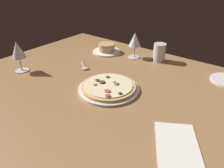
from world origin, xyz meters
The scene contains 8 objects.
dining_table centered at (0.00, 0.00, 2.00)cm, with size 150.00×110.00×4.00cm, color #996B42.
pizza_main centered at (-2.54, -1.70, 5.22)cm, with size 27.16×27.16×3.39cm.
ramekin_on_saucer centered at (-32.50, 33.92, 6.27)cm, with size 17.63×17.63×5.64cm.
wine_glass_far centered at (-14.03, 37.14, 14.43)cm, with size 7.15×7.15×15.03cm.
wine_glass_near centered at (-50.65, -14.45, 15.10)cm, with size 6.96×6.96×15.88cm.
water_glass centered at (-0.34, 41.56, 8.40)cm, with size 6.89×6.89×10.27cm.
paper_menu centered at (35.34, -15.00, 4.15)cm, with size 12.93×21.05×0.30cm, color white.
spoon centered at (-26.64, 7.95, 4.46)cm, with size 9.96×7.51×1.00cm.
Camera 1 is at (48.35, -64.79, 52.95)cm, focal length 33.93 mm.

